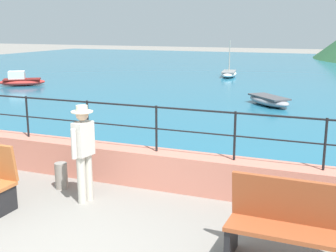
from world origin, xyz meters
name	(u,v)px	position (x,y,z in m)	size (l,w,h in m)	color
promenade_wall	(157,168)	(0.00, 3.20, 0.35)	(20.00, 0.56, 0.70)	tan
railing	(156,120)	(0.00, 3.20, 1.31)	(18.44, 0.04, 0.90)	black
lake_water	(292,73)	(0.00, 25.84, 0.03)	(64.00, 44.32, 0.06)	#236B89
bench_far	(293,223)	(2.80, 1.22, 0.56)	(1.71, 0.59, 1.13)	#9E4C28
person_walking	(84,149)	(-0.86, 1.98, 0.98)	(0.38, 0.56, 1.75)	beige
bollard	(61,176)	(-1.65, 2.36, 0.26)	(0.24, 0.24, 0.51)	gray
boat_1	(229,74)	(-3.27, 21.84, 0.26)	(1.25, 2.41, 2.21)	white
boat_4	(269,100)	(0.62, 12.79, 0.26)	(2.23, 2.29, 0.36)	gray
boat_5	(21,81)	(-12.27, 13.84, 0.33)	(2.40, 2.05, 0.76)	red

